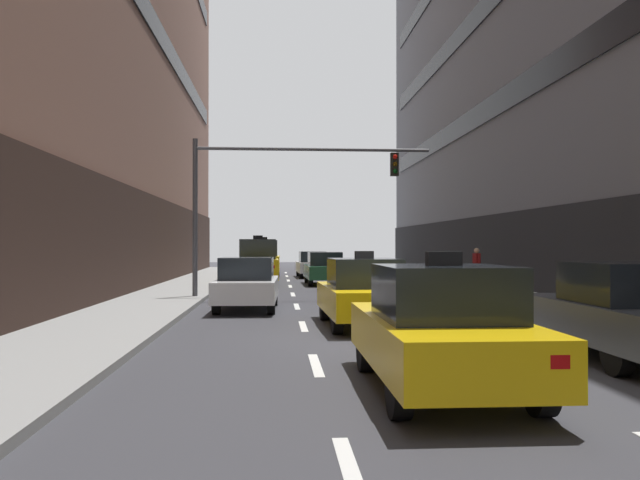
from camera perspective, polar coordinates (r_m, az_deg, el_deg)
The scene contains 29 objects.
ground_plane at distance 13.85m, azimuth 5.44°, elevation -8.56°, with size 120.00×120.00×0.00m, color #38383D.
sidewalk_left at distance 14.25m, azimuth -20.52°, elevation -8.02°, with size 3.09×80.00×0.14m, color gray.
lane_stripe_l1_s2 at distance 5.90m, azimuth 2.75°, elevation -19.78°, with size 0.16×2.00×0.01m, color silver.
lane_stripe_l1_s3 at distance 10.73m, azimuth -0.37°, elevation -10.93°, with size 0.16×2.00×0.01m, color silver.
lane_stripe_l1_s4 at distance 15.66m, azimuth -1.49°, elevation -7.60°, with size 0.16×2.00×0.01m, color silver.
lane_stripe_l1_s5 at distance 20.63m, azimuth -2.06°, elevation -5.87°, with size 0.16×2.00×0.01m, color silver.
lane_stripe_l1_s6 at distance 25.61m, azimuth -2.41°, elevation -4.81°, with size 0.16×2.00×0.01m, color silver.
lane_stripe_l1_s7 at distance 30.60m, azimuth -2.64°, elevation -4.09°, with size 0.16×2.00×0.01m, color silver.
lane_stripe_l1_s8 at distance 35.59m, azimuth -2.81°, elevation -3.58°, with size 0.16×2.00×0.01m, color silver.
lane_stripe_l1_s9 at distance 40.58m, azimuth -2.94°, elevation -3.19°, with size 0.16×2.00×0.01m, color silver.
lane_stripe_l1_s10 at distance 45.57m, azimuth -3.04°, elevation -2.89°, with size 0.16×2.00×0.01m, color silver.
lane_stripe_l2_s3 at distance 11.36m, azimuth 15.93°, elevation -10.32°, with size 0.16×2.00×0.01m, color silver.
lane_stripe_l2_s4 at distance 16.10m, azimuth 9.85°, elevation -7.40°, with size 0.16×2.00×0.01m, color silver.
lane_stripe_l2_s5 at distance 20.96m, azimuth 6.60°, elevation -5.78°, with size 0.16×2.00×0.01m, color silver.
lane_stripe_l2_s6 at distance 25.88m, azimuth 4.59°, elevation -4.76°, with size 0.16×2.00×0.01m, color silver.
lane_stripe_l2_s7 at distance 30.82m, azimuth 3.22°, elevation -4.07°, with size 0.16×2.00×0.01m, color silver.
lane_stripe_l2_s8 at distance 35.78m, azimuth 2.23°, elevation -3.56°, with size 0.16×2.00×0.01m, color silver.
lane_stripe_l2_s9 at distance 40.75m, azimuth 1.49°, elevation -3.18°, with size 0.16×2.00×0.01m, color silver.
lane_stripe_l2_s10 at distance 45.73m, azimuth 0.91°, elevation -2.88°, with size 0.16×2.00×0.01m, color silver.
taxi_driving_0 at distance 38.65m, azimuth -5.02°, elevation -1.68°, with size 2.00×4.65×2.43m.
car_driving_1 at distance 31.81m, azimuth 0.40°, elevation -2.53°, with size 1.88×4.32×1.61m.
taxi_driving_2 at distance 15.59m, azimuth 3.83°, elevation -4.67°, with size 1.94×4.41×1.81m.
car_driving_3 at distance 19.59m, azimuth -6.44°, elevation -3.88°, with size 1.88×4.27×1.58m.
taxi_driving_4 at distance 31.16m, azimuth -5.49°, elevation -1.99°, with size 1.99×4.62×2.41m.
taxi_driving_5 at distance 8.87m, azimuth 10.61°, elevation -7.72°, with size 1.89×4.50×1.87m.
car_driving_6 at distance 38.91m, azimuth -0.69°, elevation -2.18°, with size 1.88×4.23×1.57m.
car_parked_1 at distance 12.19m, azimuth 25.11°, elevation -5.75°, with size 1.85×4.43×1.66m.
traffic_signal_0 at distance 23.37m, azimuth -4.24°, elevation 4.86°, with size 8.55×0.35×5.61m.
pedestrian_1 at distance 27.94m, azimuth 13.63°, elevation -2.14°, with size 0.26×0.52×1.69m.
Camera 1 is at (-2.21, -13.53, 1.96)m, focal length 36.32 mm.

